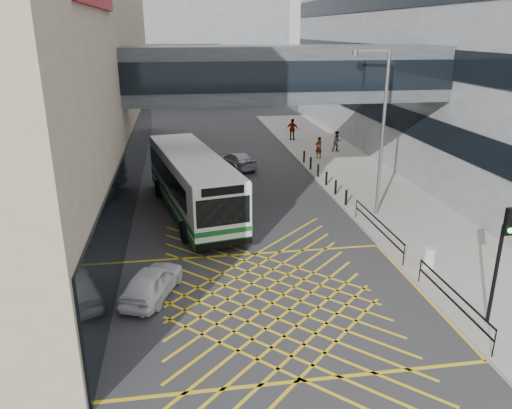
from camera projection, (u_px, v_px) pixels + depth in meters
name	position (u px, v px, depth m)	size (l,w,h in m)	color
ground	(272.00, 303.00, 18.95)	(120.00, 120.00, 0.00)	#333335
building_right	(503.00, 28.00, 41.51)	(24.09, 44.00, 20.00)	gray
building_far	(182.00, 36.00, 71.61)	(28.00, 16.00, 18.00)	gray
skybridge	(287.00, 73.00, 28.09)	(20.00, 4.10, 3.00)	#3A3F44
pavement	(361.00, 180.00, 34.22)	(6.00, 54.00, 0.16)	gray
box_junction	(272.00, 303.00, 18.95)	(12.00, 9.00, 0.01)	gold
bus	(192.00, 182.00, 27.85)	(5.08, 12.39, 3.39)	silver
car_white	(152.00, 282.00, 19.27)	(1.62, 3.95, 1.26)	white
car_dark	(213.00, 185.00, 31.11)	(1.68, 4.30, 1.35)	black
car_silver	(236.00, 160.00, 37.27)	(1.75, 4.15, 1.29)	#999DA2
traffic_light	(502.00, 250.00, 16.43)	(0.31, 0.50, 4.32)	black
street_lamp	(380.00, 125.00, 26.05)	(1.99, 0.43, 8.75)	slate
litter_bin	(429.00, 258.00, 21.39)	(0.50, 0.50, 0.86)	#ADA89E
kerb_railings	(407.00, 252.00, 21.22)	(0.05, 12.54, 1.00)	black
bollards	(322.00, 174.00, 33.65)	(0.14, 10.14, 0.90)	black
pedestrian_a	(319.00, 148.00, 39.49)	(0.67, 0.48, 1.69)	gray
pedestrian_b	(337.00, 142.00, 41.61)	(0.83, 0.48, 1.71)	gray
pedestrian_c	(293.00, 129.00, 46.04)	(1.15, 0.55, 1.94)	gray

